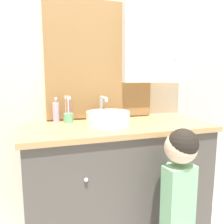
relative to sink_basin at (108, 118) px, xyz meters
The scene contains 6 objects.
wall_back 0.46m from the sink_basin, 70.41° to the left, with size 3.20×0.18×2.50m.
vanity_counter 0.50m from the sink_basin, 15.28° to the right, with size 1.30×0.57×0.89m.
sink_basin is the anchor object (origin of this frame).
toothbrush_holder 0.30m from the sink_basin, 148.74° to the left, with size 0.07×0.07×0.20m.
soap_dispenser 0.40m from the sink_basin, 149.05° to the left, with size 0.05×0.05×0.19m.
child_figure 0.63m from the sink_basin, 58.69° to the right, with size 0.19×0.46×0.94m.
Camera 1 is at (-0.51, -1.12, 1.21)m, focal length 35.00 mm.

